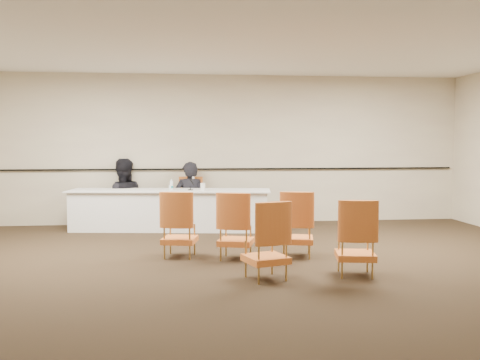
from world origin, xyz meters
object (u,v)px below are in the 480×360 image
at_px(panelist_second_chair, 122,201).
at_px(drinking_glass, 170,187).
at_px(aud_chair_back_right, 355,237).
at_px(aud_chair_front_right, 297,224).
at_px(panelist_main_chair, 190,201).
at_px(aud_chair_back_mid, 266,240).
at_px(panelist_main, 190,204).
at_px(coffee_cup, 203,187).
at_px(aud_chair_front_mid, 236,225).
at_px(aud_chair_front_left, 180,224).
at_px(panelist_second, 123,203).
at_px(microphone, 190,184).
at_px(water_bottle, 171,185).
at_px(panel_table, 170,210).

xyz_separation_m(panelist_second_chair, drinking_glass, (0.96, -0.73, 0.33)).
relative_size(drinking_glass, aud_chair_back_right, 0.11).
distance_m(panelist_second_chair, aud_chair_front_right, 4.31).
height_order(panelist_main_chair, aud_chair_back_mid, same).
xyz_separation_m(panelist_main, coffee_cup, (0.23, -0.73, 0.40)).
height_order(aud_chair_front_mid, aud_chair_back_mid, same).
height_order(panelist_main_chair, aud_chair_front_left, same).
bearing_deg(panelist_second, aud_chair_front_right, 124.64).
xyz_separation_m(coffee_cup, aud_chair_back_right, (1.73, -3.51, -0.35)).
xyz_separation_m(panelist_main, aud_chair_front_mid, (0.59, -3.17, 0.06)).
relative_size(microphone, aud_chair_front_right, 0.27).
relative_size(panelist_main, panelist_second_chair, 1.78).
relative_size(coffee_cup, aud_chair_back_right, 0.15).
bearing_deg(aud_chair_back_right, water_bottle, 132.30).
bearing_deg(panel_table, panelist_second_chair, 151.53).
height_order(coffee_cup, aud_chair_front_left, aud_chair_front_left).
relative_size(panelist_main_chair, aud_chair_front_mid, 1.00).
xyz_separation_m(microphone, water_bottle, (-0.35, 0.11, -0.02)).
relative_size(panelist_main, aud_chair_back_mid, 1.78).
bearing_deg(panelist_main, panelist_main_chair, -0.00).
bearing_deg(panelist_main, panel_table, 54.11).
distance_m(water_bottle, aud_chair_back_mid, 3.96).
xyz_separation_m(panelist_main_chair, aud_chair_front_left, (-0.19, -2.94, 0.00)).
xyz_separation_m(panelist_main, aud_chair_back_right, (1.96, -4.25, 0.06)).
distance_m(aud_chair_back_mid, aud_chair_back_right, 1.13).
height_order(panelist_main, coffee_cup, panelist_main).
relative_size(panelist_second, microphone, 6.96).
xyz_separation_m(panelist_second_chair, aud_chair_back_mid, (2.16, -4.50, 0.00)).
bearing_deg(coffee_cup, water_bottle, 162.56).
distance_m(water_bottle, aud_chair_back_right, 4.37).
height_order(water_bottle, aud_chair_back_right, water_bottle).
bearing_deg(panelist_main, drinking_glass, 57.28).
distance_m(aud_chair_front_left, aud_chair_front_right, 1.67).
xyz_separation_m(panelist_second, aud_chair_back_right, (3.28, -4.42, 0.04)).
distance_m(water_bottle, aud_chair_front_mid, 2.80).
height_order(microphone, aud_chair_back_right, microphone).
xyz_separation_m(panel_table, aud_chair_front_mid, (0.97, -2.65, 0.10)).
xyz_separation_m(water_bottle, aud_chair_back_mid, (1.18, -3.77, -0.38)).
height_order(aud_chair_front_left, aud_chair_back_right, same).
distance_m(panel_table, panelist_main, 0.64).
xyz_separation_m(water_bottle, aud_chair_front_mid, (0.94, -2.61, -0.38)).
bearing_deg(panelist_second, panelist_main_chair, 166.57).
relative_size(panelist_second, drinking_glass, 17.70).
xyz_separation_m(panelist_main_chair, aud_chair_front_right, (1.47, -3.11, 0.00)).
bearing_deg(aud_chair_front_right, microphone, 133.18).
height_order(panel_table, water_bottle, water_bottle).
bearing_deg(panelist_main_chair, water_bottle, -114.51).
bearing_deg(aud_chair_back_mid, panelist_main, 83.10).
distance_m(panel_table, panelist_second_chair, 1.17).
xyz_separation_m(panelist_second, aud_chair_front_right, (2.80, -3.28, 0.04)).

